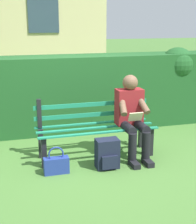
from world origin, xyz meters
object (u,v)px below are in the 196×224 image
object	(u,v)px
backpack	(107,154)
handbag	(56,165)
park_bench	(95,127)
person_seated	(132,114)

from	to	relation	value
backpack	handbag	world-z (taller)	backpack
park_bench	backpack	bearing A→B (deg)	94.64
backpack	handbag	distance (m)	0.69
person_seated	backpack	bearing A→B (deg)	34.10
backpack	handbag	xyz separation A→B (m)	(0.68, -0.01, -0.08)
person_seated	handbag	size ratio (longest dim) A/B	3.21
park_bench	handbag	world-z (taller)	park_bench
handbag	person_seated	bearing A→B (deg)	-165.32
park_bench	person_seated	bearing A→B (deg)	161.20
person_seated	handbag	bearing A→B (deg)	14.68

